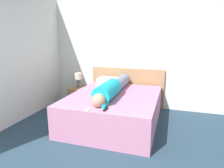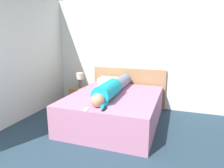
% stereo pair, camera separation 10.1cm
% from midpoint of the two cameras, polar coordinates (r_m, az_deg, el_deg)
% --- Properties ---
extents(wall_back, '(5.00, 0.06, 2.60)m').
position_cam_midpoint_polar(wall_back, '(4.90, 5.87, 8.58)').
color(wall_back, silver).
rests_on(wall_back, ground_plane).
extents(wall_left, '(0.06, 4.57, 2.60)m').
position_cam_midpoint_polar(wall_left, '(4.32, -26.15, 6.70)').
color(wall_left, silver).
rests_on(wall_left, ground_plane).
extents(bed, '(1.68, 2.01, 0.59)m').
position_cam_midpoint_polar(bed, '(4.01, 1.44, -7.13)').
color(bed, '#B2708E').
rests_on(bed, ground_plane).
extents(headboard, '(1.80, 0.04, 0.95)m').
position_cam_midpoint_polar(headboard, '(4.97, 5.26, -0.99)').
color(headboard, '#A37A51').
rests_on(headboard, ground_plane).
extents(nightstand, '(0.42, 0.45, 0.46)m').
position_cam_midpoint_polar(nightstand, '(5.12, -8.39, -3.49)').
color(nightstand, olive).
rests_on(nightstand, ground_plane).
extents(table_lamp, '(0.18, 0.18, 0.37)m').
position_cam_midpoint_polar(table_lamp, '(5.01, -8.57, 1.78)').
color(table_lamp, '#4C4C51').
rests_on(table_lamp, nightstand).
extents(person_lying, '(0.32, 1.83, 0.32)m').
position_cam_midpoint_polar(person_lying, '(3.87, 0.86, -1.14)').
color(person_lying, tan).
rests_on(person_lying, bed).
extents(pillow_near_headboard, '(0.48, 0.37, 0.17)m').
position_cam_midpoint_polar(pillow_near_headboard, '(4.71, -0.07, 0.75)').
color(pillow_near_headboard, white).
rests_on(pillow_near_headboard, bed).
extents(tv_remote, '(0.04, 0.15, 0.02)m').
position_cam_midpoint_polar(tv_remote, '(3.12, -1.28, -7.19)').
color(tv_remote, black).
rests_on(tv_remote, bed).
extents(cell_phone, '(0.06, 0.13, 0.01)m').
position_cam_midpoint_polar(cell_phone, '(3.15, -6.40, -7.20)').
color(cell_phone, '#B2B7BC').
rests_on(cell_phone, bed).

